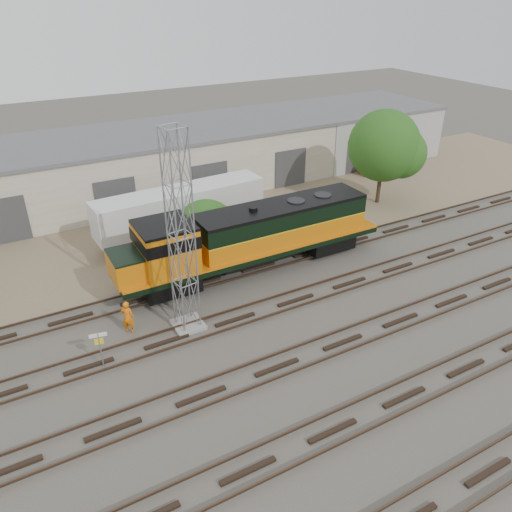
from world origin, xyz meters
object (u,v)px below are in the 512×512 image
semi_trailer (185,207)px  worker (128,317)px  locomotive (249,237)px  signal_tower (181,239)px

semi_trailer → worker: bearing=-130.9°
locomotive → worker: locomotive is taller
locomotive → worker: size_ratio=9.32×
locomotive → semi_trailer: (-1.70, 6.55, -0.05)m
signal_tower → semi_trailer: signal_tower is taller
signal_tower → semi_trailer: bearing=68.3°
signal_tower → worker: 5.37m
signal_tower → semi_trailer: (4.07, 10.24, -2.90)m
locomotive → signal_tower: (-5.77, -3.69, 2.85)m
worker → locomotive: bearing=-124.7°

